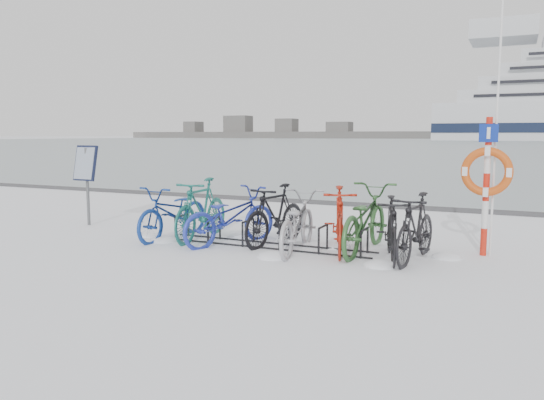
{
  "coord_description": "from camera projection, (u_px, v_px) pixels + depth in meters",
  "views": [
    {
      "loc": [
        3.99,
        -8.46,
        2.0
      ],
      "look_at": [
        -0.16,
        0.6,
        0.76
      ],
      "focal_mm": 35.0,
      "sensor_mm": 36.0,
      "label": 1
    }
  ],
  "objects": [
    {
      "name": "bike_6",
      "position": [
        364.0,
        217.0,
        9.06
      ],
      "size": [
        0.88,
        2.28,
        1.18
      ],
      "primitive_type": "imported",
      "rotation": [
        0.0,
        0.0,
        3.1
      ],
      "color": "#2E5B2C",
      "rests_on": "ground"
    },
    {
      "name": "quay_edge",
      "position": [
        356.0,
        204.0,
        14.85
      ],
      "size": [
        400.0,
        0.25,
        0.1
      ],
      "primitive_type": "cube",
      "color": "#3F3F42",
      "rests_on": "ground"
    },
    {
      "name": "bike_8",
      "position": [
        416.0,
        226.0,
        8.4
      ],
      "size": [
        0.76,
        1.9,
        1.11
      ],
      "primitive_type": "imported",
      "rotation": [
        0.0,
        0.0,
        -0.13
      ],
      "color": "black",
      "rests_on": "ground"
    },
    {
      "name": "lifebuoy_station",
      "position": [
        487.0,
        172.0,
        8.59
      ],
      "size": [
        0.8,
        0.23,
        4.15
      ],
      "color": "red",
      "rests_on": "ground"
    },
    {
      "name": "bike_7",
      "position": [
        392.0,
        227.0,
        8.51
      ],
      "size": [
        0.94,
        1.81,
        1.04
      ],
      "primitive_type": "imported",
      "rotation": [
        0.0,
        0.0,
        0.27
      ],
      "color": "black",
      "rests_on": "ground"
    },
    {
      "name": "bike_2",
      "position": [
        230.0,
        215.0,
        9.7
      ],
      "size": [
        1.47,
        2.18,
        1.08
      ],
      "primitive_type": "imported",
      "rotation": [
        0.0,
        0.0,
        2.74
      ],
      "color": "#2333A5",
      "rests_on": "ground"
    },
    {
      "name": "bike_0",
      "position": [
        174.0,
        211.0,
        10.26
      ],
      "size": [
        0.83,
        2.08,
        1.07
      ],
      "primitive_type": "imported",
      "rotation": [
        0.0,
        0.0,
        -0.06
      ],
      "color": "navy",
      "rests_on": "ground"
    },
    {
      "name": "bike_4",
      "position": [
        297.0,
        220.0,
        9.08
      ],
      "size": [
        0.95,
        2.1,
        1.06
      ],
      "primitive_type": "imported",
      "rotation": [
        0.0,
        0.0,
        3.26
      ],
      "color": "#A2A3A9",
      "rests_on": "ground"
    },
    {
      "name": "bike_1",
      "position": [
        201.0,
        208.0,
        10.15
      ],
      "size": [
        0.69,
        2.03,
        1.2
      ],
      "primitive_type": "imported",
      "rotation": [
        0.0,
        0.0,
        0.06
      ],
      "color": "#1B675D",
      "rests_on": "ground"
    },
    {
      "name": "ice_sheet",
      "position": [
        500.0,
        142.0,
        149.41
      ],
      "size": [
        400.0,
        298.0,
        0.02
      ],
      "primitive_type": "cube",
      "color": "#9DABB1",
      "rests_on": "ground"
    },
    {
      "name": "ground",
      "position": [
        266.0,
        246.0,
        9.53
      ],
      "size": [
        900.0,
        900.0,
        0.0
      ],
      "primitive_type": "plane",
      "color": "white",
      "rests_on": "ground"
    },
    {
      "name": "bike_3",
      "position": [
        275.0,
        213.0,
        9.69
      ],
      "size": [
        0.85,
        1.95,
        1.13
      ],
      "primitive_type": "imported",
      "rotation": [
        0.0,
        0.0,
        -0.17
      ],
      "color": "black",
      "rests_on": "ground"
    },
    {
      "name": "info_board",
      "position": [
        86.0,
        168.0,
        11.58
      ],
      "size": [
        0.6,
        0.26,
        1.76
      ],
      "rotation": [
        0.0,
        0.0,
        -0.06
      ],
      "color": "#595B5E",
      "rests_on": "ground"
    },
    {
      "name": "snow_drifts",
      "position": [
        288.0,
        249.0,
        9.26
      ],
      "size": [
        5.94,
        1.8,
        0.19
      ],
      "color": "white",
      "rests_on": "ground"
    },
    {
      "name": "shoreline",
      "position": [
        267.0,
        133.0,
        294.2
      ],
      "size": [
        180.0,
        12.0,
        9.5
      ],
      "color": "#4F4F4F",
      "rests_on": "ground"
    },
    {
      "name": "bike_rack",
      "position": [
        266.0,
        236.0,
        9.51
      ],
      "size": [
        4.0,
        0.48,
        0.46
      ],
      "color": "black",
      "rests_on": "ground"
    },
    {
      "name": "bike_5",
      "position": [
        339.0,
        218.0,
        9.04
      ],
      "size": [
        1.11,
        1.99,
        1.15
      ],
      "primitive_type": "imported",
      "rotation": [
        0.0,
        0.0,
        0.32
      ],
      "color": "#A62010",
      "rests_on": "ground"
    }
  ]
}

